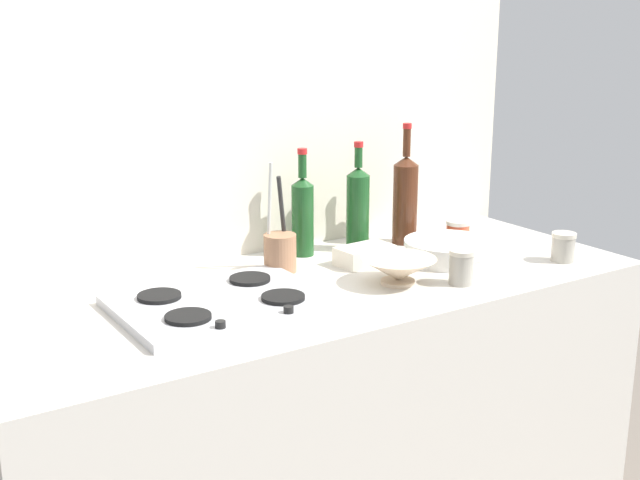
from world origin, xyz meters
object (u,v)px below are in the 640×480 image
at_px(wine_bottle_mid_right, 303,214).
at_px(condiment_jar_spare, 461,267).
at_px(butter_dish, 365,255).
at_px(stovetop_hob, 221,303).
at_px(condiment_jar_front, 563,247).
at_px(plate_stack, 449,250).
at_px(wine_bottle_mid_left, 358,207).
at_px(wine_bottle_leftmost, 405,198).
at_px(mixing_bowl, 398,270).
at_px(condiment_jar_rear, 458,233).
at_px(utensil_crock, 280,251).

height_order(wine_bottle_mid_right, condiment_jar_spare, wine_bottle_mid_right).
distance_m(wine_bottle_mid_right, butter_dish, 0.23).
xyz_separation_m(stovetop_hob, condiment_jar_front, (1.01, -0.18, 0.03)).
distance_m(plate_stack, wine_bottle_mid_left, 0.30).
bearing_deg(plate_stack, stovetop_hob, -179.50).
bearing_deg(wine_bottle_mid_left, wine_bottle_leftmost, -5.20).
relative_size(mixing_bowl, condiment_jar_rear, 2.59).
xyz_separation_m(wine_bottle_leftmost, condiment_jar_spare, (-0.13, -0.41, -0.10)).
relative_size(utensil_crock, condiment_jar_front, 3.63).
height_order(wine_bottle_leftmost, mixing_bowl, wine_bottle_leftmost).
bearing_deg(utensil_crock, wine_bottle_leftmost, 5.74).
bearing_deg(mixing_bowl, condiment_jar_spare, -33.62).
height_order(plate_stack, condiment_jar_front, condiment_jar_front).
xyz_separation_m(stovetop_hob, mixing_bowl, (0.48, -0.08, 0.03)).
bearing_deg(butter_dish, wine_bottle_mid_right, 119.47).
relative_size(stovetop_hob, wine_bottle_mid_right, 1.56).
relative_size(wine_bottle_mid_left, condiment_jar_spare, 3.52).
bearing_deg(butter_dish, mixing_bowl, -99.08).
bearing_deg(butter_dish, wine_bottle_mid_left, 62.52).
bearing_deg(condiment_jar_spare, butter_dish, 110.66).
distance_m(stovetop_hob, wine_bottle_mid_left, 0.64).
bearing_deg(butter_dish, condiment_jar_spare, -69.34).
height_order(stovetop_hob, condiment_jar_front, condiment_jar_front).
xyz_separation_m(plate_stack, condiment_jar_spare, (-0.12, -0.18, 0.02)).
bearing_deg(condiment_jar_spare, utensil_crock, 134.24).
bearing_deg(condiment_jar_spare, wine_bottle_leftmost, 72.20).
bearing_deg(condiment_jar_spare, plate_stack, 56.58).
bearing_deg(mixing_bowl, utensil_crock, 128.25).
xyz_separation_m(wine_bottle_mid_left, butter_dish, (-0.07, -0.13, -0.11)).
distance_m(plate_stack, wine_bottle_leftmost, 0.25).
distance_m(stovetop_hob, mixing_bowl, 0.49).
bearing_deg(mixing_bowl, plate_stack, 19.27).
bearing_deg(condiment_jar_front, wine_bottle_leftmost, 122.68).
bearing_deg(mixing_bowl, wine_bottle_leftmost, 49.25).
relative_size(plate_stack, condiment_jar_front, 3.12).
distance_m(mixing_bowl, condiment_jar_spare, 0.17).
bearing_deg(wine_bottle_mid_right, condiment_jar_front, -37.83).
height_order(butter_dish, condiment_jar_spare, condiment_jar_spare).
xyz_separation_m(mixing_bowl, butter_dish, (0.03, 0.19, -0.01)).
distance_m(stovetop_hob, condiment_jar_rear, 0.88).
distance_m(mixing_bowl, condiment_jar_rear, 0.44).
xyz_separation_m(butter_dish, condiment_jar_front, (0.50, -0.29, 0.02)).
relative_size(plate_stack, condiment_jar_spare, 2.82).
height_order(wine_bottle_mid_right, condiment_jar_rear, wine_bottle_mid_right).
relative_size(butter_dish, condiment_jar_front, 1.92).
bearing_deg(condiment_jar_rear, wine_bottle_mid_right, 159.65).
bearing_deg(stovetop_hob, wine_bottle_leftmost, 16.96).
bearing_deg(condiment_jar_front, plate_stack, 145.50).
xyz_separation_m(wine_bottle_mid_left, condiment_jar_spare, (0.04, -0.42, -0.09)).
bearing_deg(wine_bottle_mid_left, stovetop_hob, -157.20).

